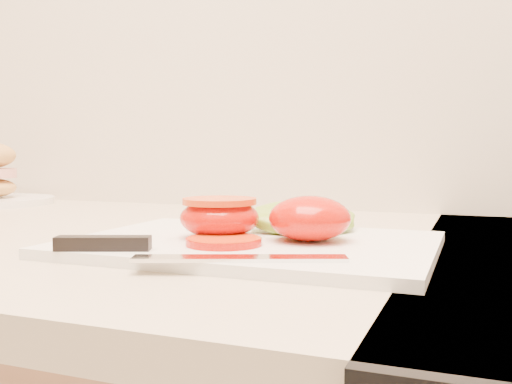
% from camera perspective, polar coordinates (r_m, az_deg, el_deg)
% --- Properties ---
extents(cutting_board, '(0.34, 0.25, 0.01)m').
position_cam_1_polar(cutting_board, '(0.55, -0.38, -5.27)').
color(cutting_board, white).
rests_on(cutting_board, counter).
extents(tomato_half_dome, '(0.08, 0.08, 0.04)m').
position_cam_1_polar(tomato_half_dome, '(0.54, 5.39, -2.63)').
color(tomato_half_dome, red).
rests_on(tomato_half_dome, cutting_board).
extents(tomato_half_cut, '(0.08, 0.08, 0.04)m').
position_cam_1_polar(tomato_half_cut, '(0.56, -3.66, -2.40)').
color(tomato_half_cut, red).
rests_on(tomato_half_cut, cutting_board).
extents(tomato_slice_0, '(0.07, 0.07, 0.01)m').
position_cam_1_polar(tomato_slice_0, '(0.52, -3.24, -4.94)').
color(tomato_slice_0, orange).
rests_on(tomato_slice_0, cutting_board).
extents(lettuce_leaf_0, '(0.15, 0.14, 0.03)m').
position_cam_1_polar(lettuce_leaf_0, '(0.61, 4.72, -2.65)').
color(lettuce_leaf_0, '#8EC734').
rests_on(lettuce_leaf_0, cutting_board).
extents(knife, '(0.25, 0.08, 0.01)m').
position_cam_1_polar(knife, '(0.48, -10.21, -5.61)').
color(knife, silver).
rests_on(knife, cutting_board).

